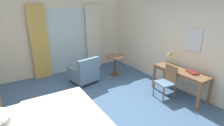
{
  "coord_description": "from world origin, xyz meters",
  "views": [
    {
      "loc": [
        -1.68,
        -2.98,
        2.41
      ],
      "look_at": [
        0.47,
        0.38,
        1.05
      ],
      "focal_mm": 27.28,
      "sensor_mm": 36.0,
      "label": 1
    }
  ],
  "objects_px": {
    "round_cafe_table": "(115,61)",
    "desk_lamp": "(170,55)",
    "desk_chair": "(167,80)",
    "armchair_by_window": "(84,73)",
    "writing_desk": "(181,73)",
    "closed_book": "(192,72)"
  },
  "relations": [
    {
      "from": "desk_chair",
      "to": "armchair_by_window",
      "type": "bearing_deg",
      "value": 125.87
    },
    {
      "from": "writing_desk",
      "to": "desk_chair",
      "type": "height_order",
      "value": "desk_chair"
    },
    {
      "from": "closed_book",
      "to": "round_cafe_table",
      "type": "height_order",
      "value": "closed_book"
    },
    {
      "from": "writing_desk",
      "to": "closed_book",
      "type": "xyz_separation_m",
      "value": [
        0.07,
        -0.28,
        0.11
      ]
    },
    {
      "from": "round_cafe_table",
      "to": "writing_desk",
      "type": "bearing_deg",
      "value": -73.02
    },
    {
      "from": "writing_desk",
      "to": "closed_book",
      "type": "bearing_deg",
      "value": -76.92
    },
    {
      "from": "desk_lamp",
      "to": "round_cafe_table",
      "type": "relative_size",
      "value": 0.62
    },
    {
      "from": "desk_lamp",
      "to": "closed_book",
      "type": "relative_size",
      "value": 1.4
    },
    {
      "from": "round_cafe_table",
      "to": "desk_lamp",
      "type": "bearing_deg",
      "value": -67.97
    },
    {
      "from": "armchair_by_window",
      "to": "writing_desk",
      "type": "bearing_deg",
      "value": -49.49
    },
    {
      "from": "desk_chair",
      "to": "desk_lamp",
      "type": "relative_size",
      "value": 2.05
    },
    {
      "from": "armchair_by_window",
      "to": "round_cafe_table",
      "type": "distance_m",
      "value": 1.2
    },
    {
      "from": "armchair_by_window",
      "to": "closed_book",
      "type": "bearing_deg",
      "value": -51.94
    },
    {
      "from": "closed_book",
      "to": "armchair_by_window",
      "type": "distance_m",
      "value": 3.16
    },
    {
      "from": "writing_desk",
      "to": "round_cafe_table",
      "type": "bearing_deg",
      "value": 106.98
    },
    {
      "from": "desk_chair",
      "to": "closed_book",
      "type": "xyz_separation_m",
      "value": [
        0.44,
        -0.4,
        0.27
      ]
    },
    {
      "from": "desk_lamp",
      "to": "armchair_by_window",
      "type": "xyz_separation_m",
      "value": [
        -1.9,
        1.74,
        -0.73
      ]
    },
    {
      "from": "desk_lamp",
      "to": "round_cafe_table",
      "type": "distance_m",
      "value": 1.98
    },
    {
      "from": "writing_desk",
      "to": "armchair_by_window",
      "type": "height_order",
      "value": "armchair_by_window"
    },
    {
      "from": "desk_chair",
      "to": "desk_lamp",
      "type": "distance_m",
      "value": 0.76
    },
    {
      "from": "writing_desk",
      "to": "round_cafe_table",
      "type": "distance_m",
      "value": 2.3
    },
    {
      "from": "desk_lamp",
      "to": "armchair_by_window",
      "type": "height_order",
      "value": "desk_lamp"
    }
  ]
}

